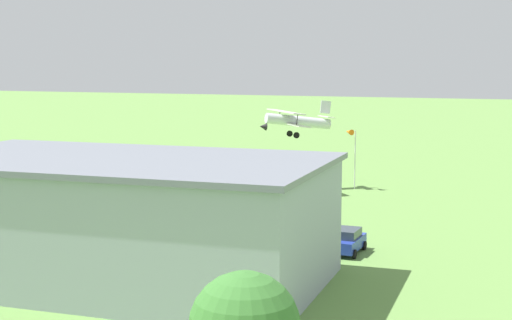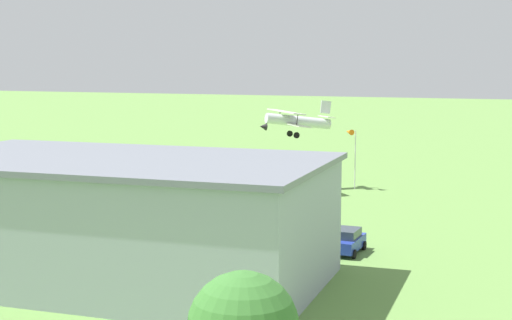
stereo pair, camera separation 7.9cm
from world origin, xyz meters
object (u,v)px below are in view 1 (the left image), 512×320
object	(u,v)px
car_blue	(347,241)
car_yellow	(82,217)
hangar	(119,219)
person_at_fence_line	(169,216)
person_walking_on_apron	(83,209)
windsock	(350,136)
car_silver	(8,210)
biplane	(295,121)
person_near_hangar_door	(338,231)

from	to	relation	value
car_blue	car_yellow	distance (m)	22.21
hangar	person_at_fence_line	world-z (taller)	hangar
hangar	car_blue	distance (m)	16.45
car_yellow	person_walking_on_apron	xyz separation A→B (m)	(1.97, -3.30, -0.01)
person_at_fence_line	hangar	bearing A→B (deg)	105.84
hangar	windsock	size ratio (longest dim) A/B	4.09
car_blue	hangar	bearing A→B (deg)	44.80
car_yellow	car_silver	size ratio (longest dim) A/B	1.00
person_walking_on_apron	biplane	bearing A→B (deg)	-120.72
biplane	person_at_fence_line	bearing A→B (deg)	79.29
biplane	windsock	xyz separation A→B (m)	(-5.30, -2.03, -1.65)
person_near_hangar_door	windsock	size ratio (longest dim) A/B	0.26
biplane	person_walking_on_apron	world-z (taller)	biplane
car_yellow	person_at_fence_line	world-z (taller)	person_at_fence_line
person_walking_on_apron	person_near_hangar_door	xyz separation A→B (m)	(-22.68, 0.86, 0.02)
car_silver	person_near_hangar_door	xyz separation A→B (m)	(-28.29, -1.99, -0.01)
windsock	car_silver	bearing A→B (deg)	47.82
car_silver	person_walking_on_apron	distance (m)	6.30
person_at_fence_line	windsock	world-z (taller)	windsock
person_at_fence_line	person_near_hangar_door	size ratio (longest dim) A/B	1.02
person_walking_on_apron	windsock	size ratio (longest dim) A/B	0.26
biplane	person_near_hangar_door	distance (m)	24.84
windsock	biplane	bearing A→B (deg)	20.95
hangar	car_yellow	size ratio (longest dim) A/B	5.31
car_blue	person_walking_on_apron	size ratio (longest dim) A/B	2.46
car_yellow	car_blue	bearing A→B (deg)	178.00
windsock	car_yellow	bearing A→B (deg)	59.01
hangar	person_at_fence_line	bearing A→B (deg)	-74.16
car_silver	windsock	bearing A→B (deg)	-132.18
hangar	biplane	xyz separation A→B (m)	(0.30, -36.32, 3.37)
person_walking_on_apron	car_silver	bearing A→B (deg)	26.89
person_walking_on_apron	car_blue	bearing A→B (deg)	170.43
hangar	biplane	world-z (taller)	biplane
car_yellow	car_silver	bearing A→B (deg)	-3.40
hangar	windsock	world-z (taller)	hangar
biplane	car_blue	distance (m)	28.27
person_walking_on_apron	windsock	distance (m)	29.29
person_walking_on_apron	person_near_hangar_door	bearing A→B (deg)	177.82
car_blue	windsock	size ratio (longest dim) A/B	0.64
car_blue	car_silver	bearing A→B (deg)	-2.36
car_silver	person_at_fence_line	world-z (taller)	person_at_fence_line
car_yellow	person_at_fence_line	xyz separation A→B (m)	(-6.41, -2.99, 0.03)
car_silver	person_at_fence_line	size ratio (longest dim) A/B	2.85
hangar	biplane	size ratio (longest dim) A/B	3.32
person_walking_on_apron	person_near_hangar_door	distance (m)	22.69
hangar	car_silver	world-z (taller)	hangar
biplane	car_silver	xyz separation A→B (m)	(18.00, 23.69, -6.34)
car_silver	person_walking_on_apron	size ratio (longest dim) A/B	2.97
windsock	car_blue	bearing A→B (deg)	103.54
car_yellow	car_silver	world-z (taller)	car_silver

